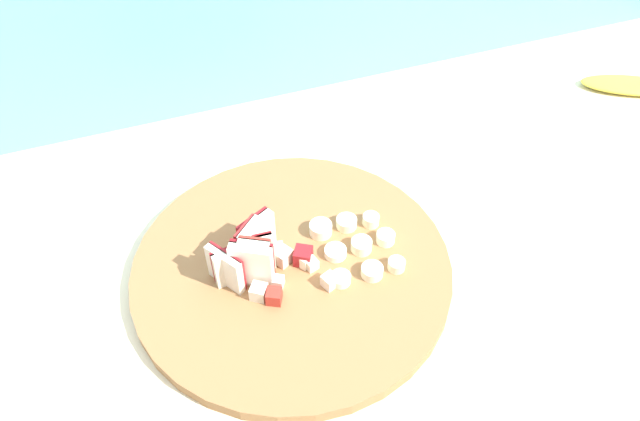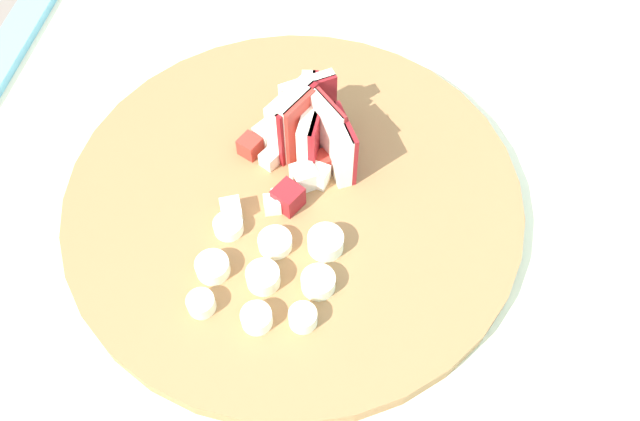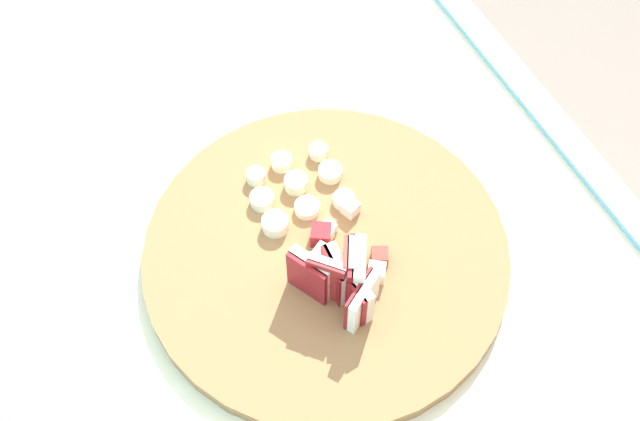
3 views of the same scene
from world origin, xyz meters
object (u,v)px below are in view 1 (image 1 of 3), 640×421
at_px(cutting_board, 292,268).
at_px(apple_wedge_fan, 248,256).
at_px(banana_slice_rows, 356,244).
at_px(banana_peel, 631,85).
at_px(apple_dice_pile, 288,268).

bearing_deg(cutting_board, apple_wedge_fan, 171.52).
bearing_deg(banana_slice_rows, cutting_board, 177.99).
distance_m(apple_wedge_fan, banana_peel, 0.75).
distance_m(apple_dice_pile, banana_slice_rows, 0.09).
bearing_deg(banana_slice_rows, banana_peel, 17.18).
bearing_deg(apple_wedge_fan, banana_peel, 13.27).
bearing_deg(banana_peel, apple_wedge_fan, -166.73).
distance_m(apple_wedge_fan, apple_dice_pile, 0.05).
distance_m(cutting_board, banana_peel, 0.70).
relative_size(banana_slice_rows, banana_peel, 0.69).
bearing_deg(apple_wedge_fan, apple_dice_pile, -23.34).
distance_m(cutting_board, apple_dice_pile, 0.02).
height_order(cutting_board, apple_dice_pile, apple_dice_pile).
height_order(apple_wedge_fan, apple_dice_pile, apple_wedge_fan).
bearing_deg(apple_dice_pile, cutting_board, 53.08).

